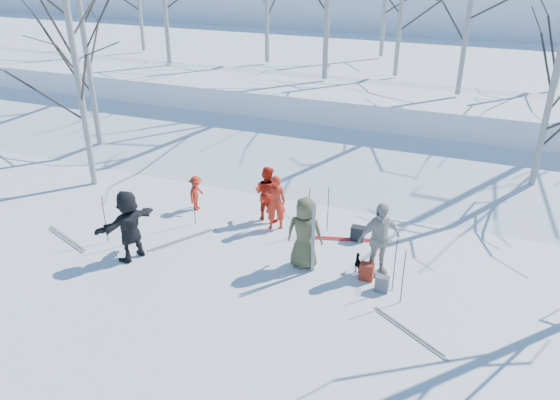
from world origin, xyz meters
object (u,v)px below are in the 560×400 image
at_px(skier_redor_behind, 267,193).
at_px(skier_grey_west, 129,225).
at_px(skier_cream_east, 379,239).
at_px(skier_red_seated, 196,193).
at_px(dog, 362,266).
at_px(skier_red_north, 275,202).
at_px(backpack_dark, 358,233).
at_px(backpack_grey, 382,284).
at_px(backpack_red, 367,272).
at_px(skier_olive_center, 305,233).

bearing_deg(skier_redor_behind, skier_grey_west, 62.13).
relative_size(skier_redor_behind, skier_cream_east, 0.87).
bearing_deg(skier_red_seated, skier_redor_behind, -86.20).
distance_m(skier_cream_east, dog, 0.78).
xyz_separation_m(skier_red_north, skier_redor_behind, (-0.43, 0.42, 0.01)).
distance_m(skier_red_north, dog, 3.17).
distance_m(skier_red_seated, dog, 5.61).
relative_size(skier_cream_east, backpack_dark, 4.60).
xyz_separation_m(dog, backpack_grey, (0.58, -0.48, -0.05)).
relative_size(skier_redor_behind, backpack_red, 3.79).
bearing_deg(backpack_grey, skier_grey_west, -171.84).
bearing_deg(skier_olive_center, skier_red_seated, -28.92).
bearing_deg(skier_olive_center, backpack_red, 173.51).
bearing_deg(skier_red_north, skier_redor_behind, -71.42).
bearing_deg(skier_red_seated, skier_olive_center, -115.48).
bearing_deg(skier_grey_west, dog, 121.60).
bearing_deg(skier_red_north, backpack_grey, 124.11).
relative_size(backpack_red, backpack_grey, 1.11).
distance_m(skier_olive_center, skier_red_seated, 4.32).
relative_size(skier_olive_center, skier_grey_west, 0.99).
height_order(skier_redor_behind, dog, skier_redor_behind).
bearing_deg(backpack_grey, skier_redor_behind, 148.63).
xyz_separation_m(skier_grey_west, backpack_grey, (6.10, 0.87, -0.73)).
xyz_separation_m(skier_red_seated, skier_cream_east, (5.66, -1.39, 0.39)).
bearing_deg(backpack_red, skier_red_seated, 162.18).
bearing_deg(skier_red_seated, skier_red_north, -96.49).
relative_size(skier_red_seated, skier_cream_east, 0.57).
height_order(backpack_red, backpack_grey, backpack_red).
height_order(skier_cream_east, backpack_grey, skier_cream_east).
xyz_separation_m(skier_olive_center, dog, (1.42, 0.12, -0.67)).
bearing_deg(skier_grey_west, skier_cream_east, 123.03).
height_order(skier_olive_center, skier_red_seated, skier_olive_center).
relative_size(skier_red_north, skier_red_seated, 1.49).
bearing_deg(backpack_dark, skier_redor_behind, 174.52).
height_order(skier_cream_east, dog, skier_cream_east).
bearing_deg(skier_grey_west, skier_red_north, 153.04).
xyz_separation_m(skier_red_seated, backpack_dark, (4.85, -0.05, -0.33)).
xyz_separation_m(skier_grey_west, backpack_dark, (5.01, 2.92, -0.72)).
height_order(skier_redor_behind, backpack_dark, skier_redor_behind).
xyz_separation_m(skier_olive_center, backpack_grey, (2.00, -0.37, -0.71)).
height_order(skier_cream_east, skier_grey_west, skier_cream_east).
xyz_separation_m(skier_redor_behind, backpack_grey, (3.79, -2.31, -0.61)).
height_order(skier_red_seated, backpack_red, skier_red_seated).
relative_size(skier_olive_center, dog, 3.22).
height_order(skier_redor_behind, backpack_grey, skier_redor_behind).
height_order(skier_red_north, backpack_grey, skier_red_north).
distance_m(skier_olive_center, skier_redor_behind, 2.64).
bearing_deg(dog, skier_redor_behind, -83.22).
distance_m(skier_red_north, backpack_dark, 2.35).
bearing_deg(skier_grey_west, skier_red_seated, -165.27).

